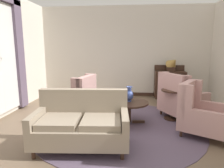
{
  "coord_description": "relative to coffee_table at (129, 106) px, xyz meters",
  "views": [
    {
      "loc": [
        0.28,
        -3.8,
        1.68
      ],
      "look_at": [
        -0.15,
        0.41,
        0.91
      ],
      "focal_mm": 31.84,
      "sensor_mm": 36.0,
      "label": 1
    }
  ],
  "objects": [
    {
      "name": "gramophone",
      "position": [
        1.36,
        2.32,
        0.77
      ],
      "size": [
        0.52,
        0.57,
        0.54
      ],
      "color": "#382319",
      "rests_on": "sideboard"
    },
    {
      "name": "settee",
      "position": [
        -0.78,
        -1.16,
        -0.01
      ],
      "size": [
        1.62,
        0.94,
        0.96
      ],
      "rotation": [
        0.0,
        0.0,
        0.08
      ],
      "color": "gray",
      "rests_on": "ground"
    },
    {
      "name": "sideboard",
      "position": [
        1.31,
        2.41,
        0.1
      ],
      "size": [
        0.99,
        0.43,
        1.11
      ],
      "color": "#382319",
      "rests_on": "ground"
    },
    {
      "name": "window_with_curtains",
      "position": [
        -3.03,
        0.17,
        1.17
      ],
      "size": [
        0.12,
        1.81,
        2.92
      ],
      "color": "silver"
    },
    {
      "name": "area_rug",
      "position": [
        -0.22,
        -0.16,
        -0.41
      ],
      "size": [
        3.6,
        3.6,
        0.01
      ],
      "primitive_type": "cylinder",
      "color": "#5B4C60",
      "rests_on": "ground"
    },
    {
      "name": "coffee_table",
      "position": [
        0.0,
        0.0,
        0.0
      ],
      "size": [
        0.86,
        0.86,
        0.51
      ],
      "color": "#382319",
      "rests_on": "ground"
    },
    {
      "name": "wall_back",
      "position": [
        -0.22,
        2.71,
        1.12
      ],
      "size": [
        5.96,
        0.08,
        3.08
      ],
      "primitive_type": "cube",
      "color": "silver",
      "rests_on": "ground"
    },
    {
      "name": "armchair_far_left",
      "position": [
        -1.24,
        0.11,
        0.02
      ],
      "size": [
        1.05,
        0.97,
        1.06
      ],
      "rotation": [
        0.0,
        0.0,
        4.53
      ],
      "color": "tan",
      "rests_on": "ground"
    },
    {
      "name": "wall_left",
      "position": [
        -3.12,
        0.49,
        1.12
      ],
      "size": [
        0.08,
        4.44,
        3.08
      ],
      "primitive_type": "cube",
      "color": "silver",
      "rests_on": "ground"
    },
    {
      "name": "ground",
      "position": [
        -0.22,
        -0.46,
        -0.41
      ],
      "size": [
        8.88,
        8.88,
        0.0
      ],
      "primitive_type": "plane",
      "color": "brown"
    },
    {
      "name": "armchair_near_window",
      "position": [
        1.22,
        0.52,
        0.03
      ],
      "size": [
        1.19,
        1.16,
        1.1
      ],
      "rotation": [
        0.0,
        0.0,
        2.08
      ],
      "color": "tan",
      "rests_on": "ground"
    },
    {
      "name": "side_table",
      "position": [
        1.01,
        0.36,
        0.02
      ],
      "size": [
        0.53,
        0.53,
        0.72
      ],
      "color": "#382319",
      "rests_on": "ground"
    },
    {
      "name": "porcelain_vase",
      "position": [
        0.0,
        0.03,
        0.24
      ],
      "size": [
        0.19,
        0.19,
        0.34
      ],
      "color": "#384C93",
      "rests_on": "coffee_table"
    },
    {
      "name": "baseboard_back",
      "position": [
        -0.22,
        2.65,
        -0.35
      ],
      "size": [
        5.8,
        0.03,
        0.12
      ],
      "primitive_type": "cube",
      "color": "#382319",
      "rests_on": "ground"
    },
    {
      "name": "armchair_back_corner",
      "position": [
        1.41,
        -0.43,
        0.01
      ],
      "size": [
        1.19,
        1.15,
        1.03
      ],
      "rotation": [
        0.0,
        0.0,
        7.34
      ],
      "color": "tan",
      "rests_on": "ground"
    }
  ]
}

